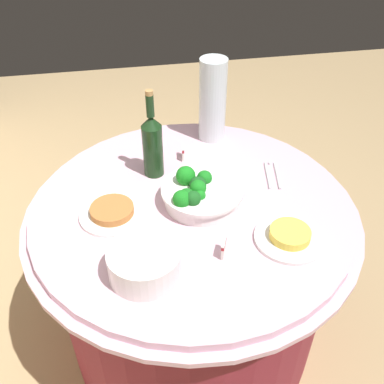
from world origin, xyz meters
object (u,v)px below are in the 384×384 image
Objects in this scene: broccoli_bowl at (199,193)px; label_placard_mid at (183,152)px; label_placard_front at (224,247)px; food_plate_fried_egg at (290,236)px; decorative_fruit_vase at (213,102)px; wine_bottle at (152,144)px; serving_tongs at (272,174)px; plate_stack at (144,263)px; food_plate_peanuts at (112,212)px.

label_placard_mid is (0.28, 0.01, -0.01)m from broccoli_bowl.
broccoli_bowl reaches higher than label_placard_front.
label_placard_front is (-0.02, 0.22, 0.02)m from food_plate_fried_egg.
label_placard_front is (-0.25, -0.02, -0.01)m from broccoli_bowl.
label_placard_mid reaches higher than food_plate_fried_egg.
wine_bottle is at bearing 128.56° from decorative_fruit_vase.
label_placard_front is at bearing 142.53° from serving_tongs.
wine_bottle is 0.99× the size of decorative_fruit_vase.
broccoli_bowl is 1.33× the size of plate_stack.
label_placard_mid is at bearing 60.94° from serving_tongs.
food_plate_fried_egg is (-0.65, -0.11, -0.15)m from decorative_fruit_vase.
food_plate_peanuts is 4.00× the size of label_placard_mid.
wine_bottle is (0.48, -0.08, 0.08)m from plate_stack.
plate_stack is at bearing 170.28° from wine_bottle.
label_placard_front is (0.03, -0.24, -0.01)m from plate_stack.
plate_stack is at bearing -163.11° from food_plate_peanuts.
food_plate_fried_egg is at bearing -153.77° from label_placard_mid.
broccoli_bowl is 0.30m from food_plate_peanuts.
label_placard_mid is (0.17, 0.31, 0.03)m from serving_tongs.
label_placard_front is (-0.36, 0.28, 0.03)m from serving_tongs.
plate_stack is 0.28m from food_plate_peanuts.
label_placard_mid is at bearing 26.23° from food_plate_fried_egg.
label_placard_mid is at bearing -58.07° from wine_bottle.
label_placard_front is (-0.45, -0.16, -0.10)m from wine_bottle.
wine_bottle reaches higher than food_plate_fried_egg.
wine_bottle is at bearing 77.63° from serving_tongs.
plate_stack is at bearing 96.66° from food_plate_fried_egg.
food_plate_peanuts is (-0.21, 0.17, -0.11)m from wine_bottle.
food_plate_fried_egg is at bearing -84.09° from label_placard_front.
label_placard_front is at bearing -82.65° from plate_stack.
decorative_fruit_vase is 0.38m from serving_tongs.
food_plate_fried_egg is at bearing -111.92° from food_plate_peanuts.
plate_stack reaches higher than label_placard_front.
food_plate_fried_egg is (-0.43, -0.37, -0.11)m from wine_bottle.
decorative_fruit_vase is at bearing -18.02° from broccoli_bowl.
wine_bottle is 0.58m from food_plate_fried_egg.
wine_bottle reaches higher than label_placard_mid.
plate_stack is 0.24m from label_placard_front.
serving_tongs is 0.45m from label_placard_front.
label_placard_front reaches higher than food_plate_fried_egg.
serving_tongs is 0.76× the size of food_plate_peanuts.
broccoli_bowl is at bearing 161.98° from decorative_fruit_vase.
decorative_fruit_vase is (0.70, -0.35, 0.12)m from plate_stack.
serving_tongs is at bearing -102.37° from wine_bottle.
serving_tongs is 3.05× the size of label_placard_front.
broccoli_bowl is at bearing -37.54° from plate_stack.
food_plate_peanuts is (-0.43, 0.43, -0.15)m from decorative_fruit_vase.
plate_stack is 3.82× the size of label_placard_mid.
label_placard_front is at bearing -126.71° from food_plate_peanuts.
decorative_fruit_vase reaches higher than broccoli_bowl.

